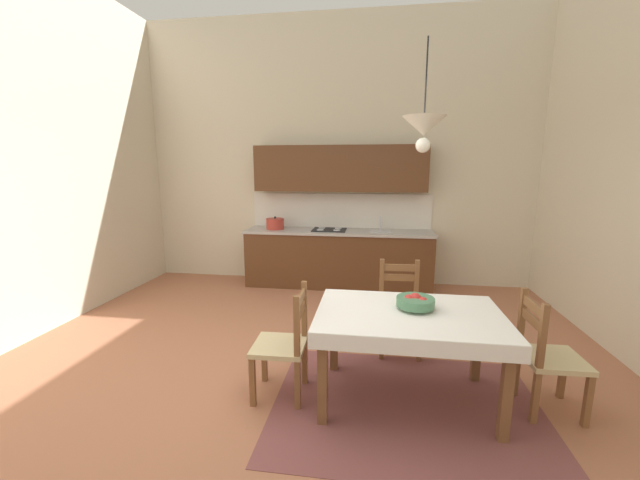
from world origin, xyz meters
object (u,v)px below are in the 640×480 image
Objects in this scene: dining_chair_window_side at (547,357)px; fruit_bowl at (415,302)px; kitchen_cabinetry at (338,233)px; dining_chair_kitchen_side at (399,309)px; dining_table at (409,327)px; dining_chair_tv_side at (284,345)px; pendant_lamp at (424,127)px.

dining_chair_window_side reaches higher than fruit_bowl.
kitchen_cabinetry is 2.31m from dining_chair_kitchen_side.
dining_table is 1.06m from dining_chair_window_side.
dining_table is 4.83× the size of fruit_bowl.
fruit_bowl is at bearing 176.70° from dining_chair_window_side.
dining_chair_tv_side is 1.00× the size of dining_chair_window_side.
dining_chair_window_side reaches higher than dining_table.
kitchen_cabinetry is 3.14× the size of dining_chair_window_side.
dining_table is 0.89m from dining_chair_kitchen_side.
dining_chair_tv_side is at bearing -177.40° from dining_chair_window_side.
dining_chair_kitchen_side is at bearing 90.89° from dining_table.
kitchen_cabinetry is 9.74× the size of fruit_bowl.
dining_chair_kitchen_side is at bearing 141.27° from dining_chair_window_side.
dining_chair_kitchen_side is at bearing -68.38° from kitchen_cabinetry.
dining_chair_window_side is at bearing -38.73° from dining_chair_kitchen_side.
dining_table is 1.56× the size of dining_chair_kitchen_side.
fruit_bowl is at bearing 57.23° from dining_table.
kitchen_cabinetry is at bearing 87.38° from dining_chair_tv_side.
dining_chair_window_side is 1.99m from pendant_lamp.
pendant_lamp reaches higher than dining_chair_kitchen_side.
kitchen_cabinetry reaches higher than dining_chair_tv_side.
dining_chair_kitchen_side reaches higher than fruit_bowl.
dining_chair_tv_side is at bearing -136.02° from dining_chair_kitchen_side.
dining_chair_kitchen_side reaches higher than dining_table.
pendant_lamp is (0.90, -2.89, 1.30)m from kitchen_cabinetry.
kitchen_cabinetry is 3.30m from pendant_lamp.
fruit_bowl is at bearing -72.76° from kitchen_cabinetry.
dining_chair_window_side is 1.06m from fruit_bowl.
fruit_bowl is (0.06, -0.79, 0.37)m from dining_chair_kitchen_side.
kitchen_cabinetry is at bearing 107.24° from fruit_bowl.
dining_table is at bearing -178.81° from dining_chair_window_side.
dining_chair_kitchen_side is 1.00× the size of dining_chair_window_side.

